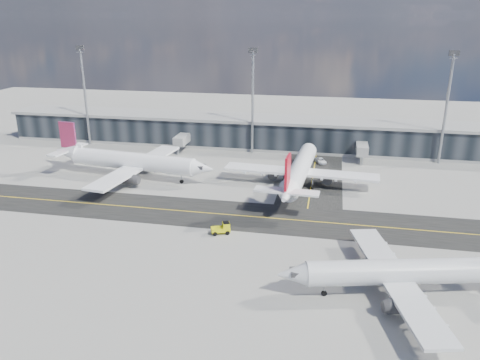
{
  "coord_description": "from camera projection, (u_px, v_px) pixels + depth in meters",
  "views": [
    {
      "loc": [
        21.69,
        -78.1,
        36.89
      ],
      "look_at": [
        3.95,
        10.61,
        5.0
      ],
      "focal_mm": 35.0,
      "sensor_mm": 36.0,
      "label": 1
    }
  ],
  "objects": [
    {
      "name": "ground",
      "position": [
        209.0,
        222.0,
        88.51
      ],
      "size": [
        300.0,
        300.0,
        0.0
      ],
      "primitive_type": "plane",
      "color": "gray",
      "rests_on": "ground"
    },
    {
      "name": "taxiway_lanes",
      "position": [
        240.0,
        202.0,
        97.71
      ],
      "size": [
        180.0,
        63.0,
        0.03
      ],
      "color": "black",
      "rests_on": "ground"
    },
    {
      "name": "terminal_concourse",
      "position": [
        256.0,
        133.0,
        137.94
      ],
      "size": [
        152.0,
        19.8,
        8.8
      ],
      "color": "black",
      "rests_on": "ground"
    },
    {
      "name": "floodlight_masts",
      "position": [
        253.0,
        98.0,
        127.71
      ],
      "size": [
        102.5,
        0.7,
        28.9
      ],
      "color": "gray",
      "rests_on": "ground"
    },
    {
      "name": "airliner_af",
      "position": [
        131.0,
        161.0,
        111.32
      ],
      "size": [
        42.07,
        35.97,
        12.46
      ],
      "rotation": [
        0.0,
        0.0,
        -1.7
      ],
      "color": "white",
      "rests_on": "ground"
    },
    {
      "name": "airliner_redtail",
      "position": [
        299.0,
        170.0,
        105.06
      ],
      "size": [
        35.36,
        41.48,
        12.29
      ],
      "rotation": [
        0.0,
        0.0,
        -0.06
      ],
      "color": "white",
      "rests_on": "ground"
    },
    {
      "name": "airliner_near",
      "position": [
        405.0,
        272.0,
        64.47
      ],
      "size": [
        35.14,
        30.21,
        10.51
      ],
      "rotation": [
        0.0,
        0.0,
        1.81
      ],
      "color": "silver",
      "rests_on": "ground"
    },
    {
      "name": "baggage_tug",
      "position": [
        222.0,
        228.0,
        83.4
      ],
      "size": [
        3.7,
        2.72,
        2.1
      ],
      "rotation": [
        0.0,
        0.0,
        -1.19
      ],
      "color": "#D4D60B",
      "rests_on": "ground"
    },
    {
      "name": "service_van",
      "position": [
        321.0,
        161.0,
        123.5
      ],
      "size": [
        3.65,
        5.12,
        1.3
      ],
      "primitive_type": "imported",
      "rotation": [
        0.0,
        0.0,
        0.36
      ],
      "color": "white",
      "rests_on": "ground"
    }
  ]
}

